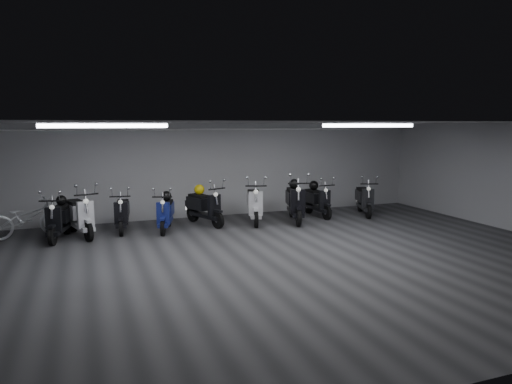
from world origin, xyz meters
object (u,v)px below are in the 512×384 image
object	(u,v)px
scooter_2	(79,209)
scooter_3	(122,208)
bicycle	(26,214)
scooter_9	(365,194)
helmet_1	(199,190)
scooter_5	(205,201)
helmet_2	(314,185)
helmet_3	(61,200)
scooter_0	(59,213)
scooter_4	(165,208)
helmet_0	(166,196)
scooter_7	(295,196)
scooter_6	(254,198)
scooter_8	(317,196)
helmet_4	(294,184)

from	to	relation	value
scooter_2	scooter_3	xyz separation A→B (m)	(1.03, 0.23, -0.08)
bicycle	scooter_2	bearing A→B (deg)	-125.45
scooter_9	helmet_1	distance (m)	5.07
scooter_5	helmet_2	distance (m)	3.49
scooter_9	scooter_2	bearing A→B (deg)	-159.76
scooter_3	helmet_3	size ratio (longest dim) A/B	6.55
scooter_0	scooter_2	world-z (taller)	scooter_2
scooter_2	scooter_4	world-z (taller)	scooter_2
scooter_9	helmet_0	distance (m)	6.02
scooter_4	bicycle	xyz separation A→B (m)	(-3.33, 0.54, -0.03)
scooter_7	helmet_0	distance (m)	3.62
scooter_6	scooter_8	world-z (taller)	scooter_6
helmet_2	helmet_4	world-z (taller)	helmet_4
helmet_3	helmet_4	size ratio (longest dim) A/B	0.88
scooter_6	scooter_0	bearing A→B (deg)	-161.71
helmet_3	helmet_4	bearing A→B (deg)	-0.36
scooter_6	helmet_3	world-z (taller)	scooter_6
scooter_3	scooter_5	size ratio (longest dim) A/B	0.93
scooter_0	helmet_0	world-z (taller)	scooter_0
scooter_7	helmet_2	size ratio (longest dim) A/B	6.91
helmet_0	helmet_4	xyz separation A→B (m)	(3.68, -0.05, 0.16)
scooter_9	helmet_3	bearing A→B (deg)	-160.25
scooter_8	helmet_0	distance (m)	4.56
scooter_3	scooter_4	world-z (taller)	scooter_3
scooter_3	helmet_1	xyz separation A→B (m)	(2.11, 0.24, 0.35)
scooter_6	scooter_8	distance (m)	2.10
scooter_4	helmet_0	bearing A→B (deg)	90.00
scooter_5	helmet_2	world-z (taller)	scooter_5
scooter_9	helmet_4	xyz separation A→B (m)	(-2.33, 0.12, 0.41)
scooter_9	helmet_4	size ratio (longest dim) A/B	5.97
scooter_9	helmet_0	size ratio (longest dim) A/B	6.40
scooter_4	scooter_5	xyz separation A→B (m)	(1.14, 0.36, 0.05)
scooter_7	scooter_0	bearing A→B (deg)	-163.92
helmet_4	scooter_3	bearing A→B (deg)	177.77
scooter_3	scooter_4	xyz separation A→B (m)	(1.06, -0.35, -0.01)
scooter_6	bicycle	xyz separation A→B (m)	(-5.85, 0.39, -0.13)
scooter_0	helmet_1	xyz separation A→B (m)	(3.60, 0.62, 0.32)
scooter_0	scooter_5	distance (m)	3.71
scooter_8	helmet_3	size ratio (longest dim) A/B	6.65
scooter_6	helmet_2	distance (m)	2.14
scooter_5	bicycle	distance (m)	4.47
scooter_0	helmet_2	bearing A→B (deg)	18.78
scooter_3	helmet_0	xyz separation A→B (m)	(1.13, -0.13, 0.27)
scooter_9	helmet_2	xyz separation A→B (m)	(-1.47, 0.54, 0.28)
helmet_2	helmet_4	xyz separation A→B (m)	(-0.86, -0.42, 0.13)
scooter_2	scooter_6	distance (m)	4.62
scooter_3	scooter_6	size ratio (longest dim) A/B	0.88
scooter_4	scooter_2	bearing A→B (deg)	-166.04
helmet_0	helmet_2	world-z (taller)	helmet_2
scooter_2	scooter_4	size ratio (longest dim) A/B	1.15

